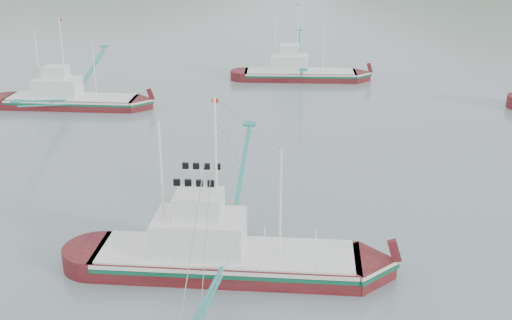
# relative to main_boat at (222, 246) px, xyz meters

# --- Properties ---
(ground) EXTENTS (1200.00, 1200.00, 0.00)m
(ground) POSITION_rel_main_boat_xyz_m (0.39, 2.33, -1.46)
(ground) COLOR slate
(ground) RESTS_ON ground
(main_boat) EXTENTS (14.20, 25.23, 10.23)m
(main_boat) POSITION_rel_main_boat_xyz_m (0.00, 0.00, 0.00)
(main_boat) COLOR #4D0C10
(main_boat) RESTS_ON ground
(bg_boat_far) EXTENTS (13.01, 22.91, 9.31)m
(bg_boat_far) POSITION_rel_main_boat_xyz_m (-0.51, 43.03, -0.06)
(bg_boat_far) COLOR #4D0C10
(bg_boat_far) RESTS_ON ground
(bg_boat_left) EXTENTS (13.00, 23.05, 9.35)m
(bg_boat_left) POSITION_rel_main_boat_xyz_m (-21.51, 28.01, -0.18)
(bg_boat_left) COLOR #4D0C10
(bg_boat_left) RESTS_ON ground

